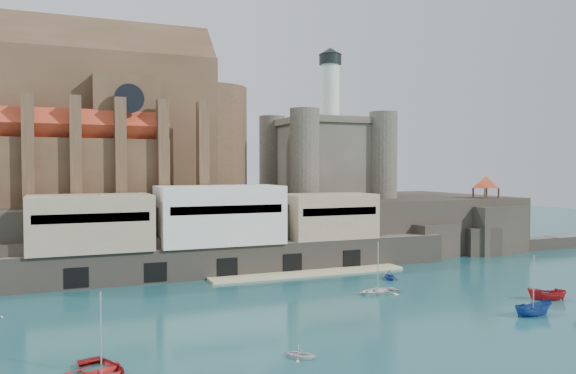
% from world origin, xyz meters
% --- Properties ---
extents(ground, '(300.00, 300.00, 0.00)m').
position_xyz_m(ground, '(0.00, 0.00, 0.00)').
color(ground, '#184A4F').
rests_on(ground, ground).
extents(promontory, '(100.00, 36.00, 10.00)m').
position_xyz_m(promontory, '(-0.19, 39.37, 4.92)').
color(promontory, black).
rests_on(promontory, ground).
extents(quay, '(70.00, 12.00, 13.05)m').
position_xyz_m(quay, '(-10.19, 23.07, 6.07)').
color(quay, '#685F53').
rests_on(quay, ground).
extents(church, '(47.00, 25.93, 30.51)m').
position_xyz_m(church, '(-24.13, 41.85, 22.13)').
color(church, '#4C3623').
rests_on(church, promontory).
extents(castle_keep, '(21.20, 21.20, 29.30)m').
position_xyz_m(castle_keep, '(16.08, 41.08, 18.31)').
color(castle_keep, '#4B453A').
rests_on(castle_keep, promontory).
extents(rock_outcrop, '(14.50, 10.50, 8.70)m').
position_xyz_m(rock_outcrop, '(42.00, 25.84, 4.02)').
color(rock_outcrop, black).
rests_on(rock_outcrop, ground).
extents(pavilion, '(6.40, 6.40, 5.40)m').
position_xyz_m(pavilion, '(42.00, 26.00, 12.73)').
color(pavilion, '#4C3623').
rests_on(pavilion, rock_outcrop).
extents(boat_1, '(2.68, 2.73, 2.75)m').
position_xyz_m(boat_1, '(-13.81, -14.90, 0.00)').
color(boat_1, silver).
rests_on(boat_1, ground).
extents(boat_2, '(1.88, 1.83, 4.74)m').
position_xyz_m(boat_2, '(14.39, -12.14, 0.00)').
color(boat_2, navy).
rests_on(boat_2, ground).
extents(boat_5, '(2.32, 2.30, 4.49)m').
position_xyz_m(boat_5, '(21.41, -7.41, 0.00)').
color(boat_5, '#AC191E').
rests_on(boat_5, ground).
extents(boat_6, '(1.46, 4.06, 5.57)m').
position_xyz_m(boat_6, '(4.74, 3.26, 0.00)').
color(boat_6, silver).
rests_on(boat_6, ground).
extents(boat_7, '(3.11, 2.48, 3.14)m').
position_xyz_m(boat_7, '(10.86, 10.13, 0.00)').
color(boat_7, '#263C9D').
rests_on(boat_7, ground).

